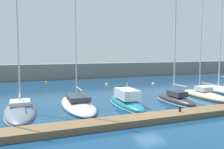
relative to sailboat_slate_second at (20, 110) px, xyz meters
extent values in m
plane|color=navy|center=(10.76, -4.81, -0.24)|extent=(120.00, 120.00, 0.00)
cube|color=brown|center=(10.76, -6.97, -0.01)|extent=(35.04, 1.98, 0.47)
cube|color=gray|center=(10.76, 27.85, 1.32)|extent=(108.00, 2.44, 3.12)
ellipsoid|color=slate|center=(0.00, -0.02, -0.10)|extent=(3.20, 9.57, 1.08)
ellipsoid|color=silver|center=(0.00, -0.02, -0.22)|extent=(3.23, 9.66, 0.12)
cylinder|color=silver|center=(0.02, 0.45, 8.93)|extent=(0.13, 0.13, 16.99)
cylinder|color=silver|center=(-0.04, -0.76, 1.47)|extent=(0.23, 3.00, 0.09)
cube|color=silver|center=(0.02, 0.33, 0.61)|extent=(1.87, 2.28, 0.36)
ellipsoid|color=white|center=(5.43, 0.15, -0.03)|extent=(3.67, 9.87, 1.09)
cylinder|color=silver|center=(5.47, 0.75, 7.34)|extent=(0.12, 0.12, 13.66)
cylinder|color=silver|center=(5.37, -0.64, 1.75)|extent=(0.30, 3.12, 0.08)
cube|color=#333842|center=(5.41, -0.13, 0.75)|extent=(2.17, 3.05, 0.47)
ellipsoid|color=#19707F|center=(10.28, -0.94, -0.04)|extent=(2.65, 8.08, 1.09)
ellipsoid|color=silver|center=(10.28, -0.94, -0.22)|extent=(2.68, 8.16, 0.12)
cube|color=silver|center=(10.26, -1.20, 0.99)|extent=(1.97, 3.31, 0.99)
cube|color=black|center=(10.36, 0.25, 1.14)|extent=(1.63, 0.91, 0.55)
cylinder|color=silver|center=(10.26, -1.20, 1.83)|extent=(0.08, 0.08, 0.68)
ellipsoid|color=#2D2D33|center=(15.95, -1.68, 0.03)|extent=(1.86, 6.53, 0.96)
ellipsoid|color=silver|center=(15.95, -1.68, -0.22)|extent=(1.88, 6.60, 0.12)
cylinder|color=silver|center=(15.95, -1.39, 6.43)|extent=(0.15, 0.15, 11.85)
cylinder|color=silver|center=(15.94, -2.37, 1.73)|extent=(0.15, 2.41, 0.10)
cube|color=#333842|center=(15.94, -1.98, 0.79)|extent=(1.32, 2.17, 0.56)
ellipsoid|color=beige|center=(20.91, -0.90, 0.01)|extent=(2.54, 8.03, 1.09)
ellipsoid|color=black|center=(20.91, -0.90, -0.22)|extent=(2.57, 8.11, 0.12)
cylinder|color=silver|center=(20.99, 0.15, 6.70)|extent=(0.11, 0.11, 12.29)
cylinder|color=silver|center=(20.86, -1.63, 1.54)|extent=(0.27, 2.72, 0.07)
cube|color=silver|center=(20.93, -0.60, 0.83)|extent=(1.52, 1.90, 0.54)
cylinder|color=silver|center=(25.90, 1.80, 9.44)|extent=(0.15, 0.15, 17.58)
sphere|color=white|center=(22.36, 13.01, -0.24)|extent=(0.52, 0.52, 0.52)
sphere|color=orange|center=(5.17, 21.75, -0.24)|extent=(0.56, 0.56, 0.56)
sphere|color=yellow|center=(14.49, 15.25, -0.24)|extent=(0.60, 0.60, 0.60)
cylinder|color=black|center=(12.40, -6.97, 0.45)|extent=(0.20, 0.20, 0.44)
camera|label=1|loc=(-0.59, -23.28, 5.19)|focal=38.83mm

